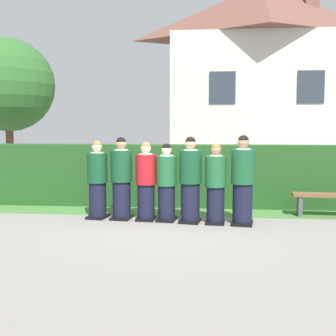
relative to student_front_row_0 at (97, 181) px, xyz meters
The scene contains 13 objects.
ground_plane 1.64m from the student_front_row_0, ahead, with size 60.00×60.00×0.00m, color gray.
student_front_row_0 is the anchor object (origin of this frame).
student_front_row_1 0.50m from the student_front_row_0, ahead, with size 0.43×0.51×1.65m.
student_in_red_blazer 1.01m from the student_front_row_0, ahead, with size 0.40×0.46×1.56m.
student_front_row_3 1.43m from the student_front_row_0, ahead, with size 0.40×0.47×1.53m.
student_front_row_4 1.90m from the student_front_row_0, ahead, with size 0.46×0.53×1.66m.
student_front_row_5 2.39m from the student_front_row_0, ahead, with size 0.40×0.47×1.54m.
student_front_row_6 2.90m from the student_front_row_0, ahead, with size 0.46×0.54×1.70m.
hedge 2.10m from the student_front_row_0, 46.30° to the left, with size 8.77×0.70×1.44m.
school_building_main 9.75m from the student_front_row_0, 63.07° to the left, with size 7.01×3.65×7.17m.
oak_tree_left 6.50m from the student_front_row_0, 131.57° to the left, with size 2.89×2.89×4.61m.
wooden_bench 4.74m from the student_front_row_0, ahead, with size 1.42×0.45×0.48m.
lawn_strip 1.78m from the student_front_row_0, 26.33° to the left, with size 8.77×0.90×0.01m, color #477A38.
Camera 1 is at (0.75, -8.14, 1.83)m, focal length 45.08 mm.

